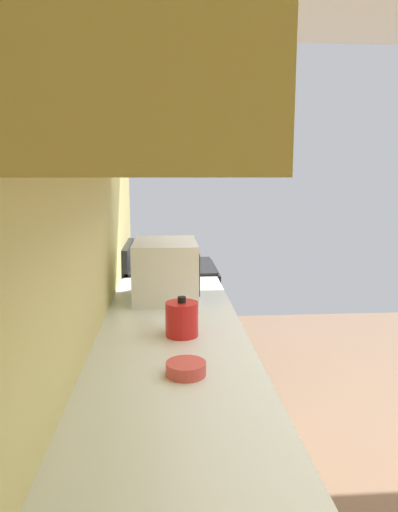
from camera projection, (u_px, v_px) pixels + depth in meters
name	position (u px, v px, depth m)	size (l,w,h in m)	color
wall_back	(72.00, 245.00, 1.76)	(4.17, 0.12, 2.63)	#E1D380
counter_run	(173.00, 512.00, 1.56)	(3.27, 0.65, 0.91)	tan
upper_cabinets	(119.00, 57.00, 1.30)	(2.44, 0.35, 0.66)	tan
oven_range	(172.00, 324.00, 3.49)	(0.68, 0.68, 1.09)	black
microwave	(166.00, 269.00, 2.55)	(0.49, 0.35, 0.32)	white
bowl	(186.00, 368.00, 1.56)	(0.14, 0.14, 0.04)	#D84C47
kettle	(182.00, 319.00, 1.94)	(0.19, 0.14, 0.17)	red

